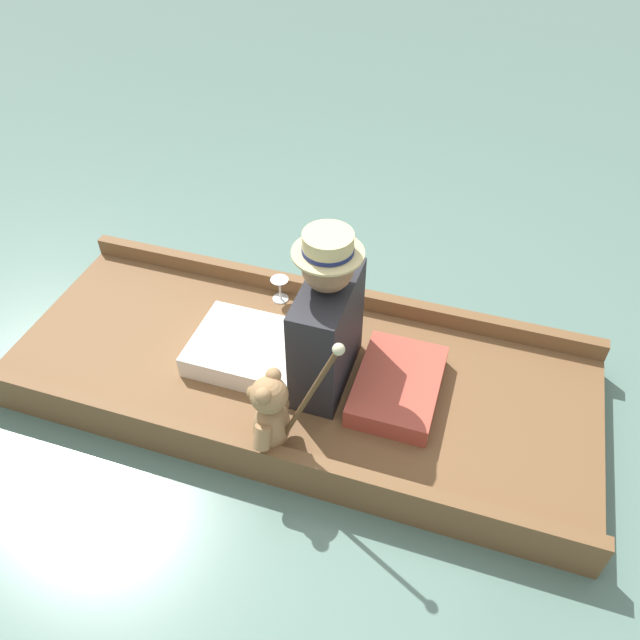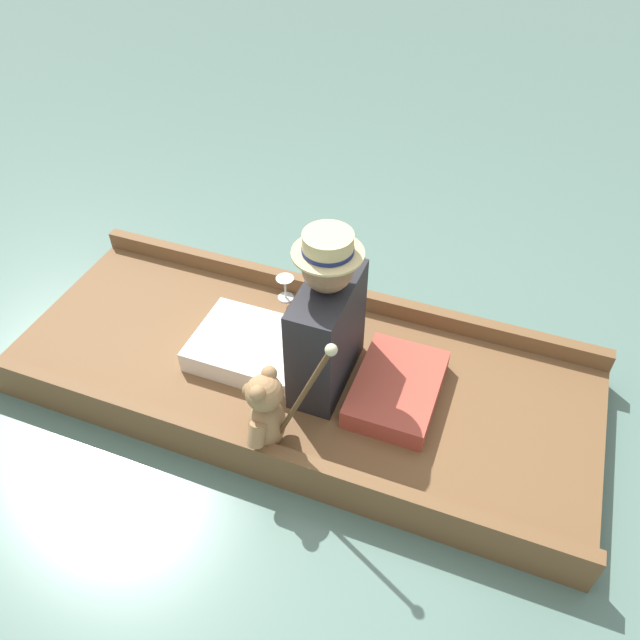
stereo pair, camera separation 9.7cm
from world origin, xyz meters
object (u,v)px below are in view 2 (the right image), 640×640
at_px(seated_person, 304,329).
at_px(wine_glass, 285,283).
at_px(walking_cane, 305,393).
at_px(teddy_bear, 266,414).

relative_size(seated_person, wine_glass, 6.02).
relative_size(wine_glass, walking_cane, 0.19).
height_order(seated_person, wine_glass, seated_person).
bearing_deg(wine_glass, seated_person, -146.86).
height_order(teddy_bear, wine_glass, teddy_bear).
xyz_separation_m(wine_glass, walking_cane, (-0.89, -0.47, 0.32)).
bearing_deg(wine_glass, teddy_bear, -161.42).
height_order(teddy_bear, walking_cane, walking_cane).
bearing_deg(teddy_bear, seated_person, 0.57).
bearing_deg(walking_cane, teddy_bear, 84.86).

